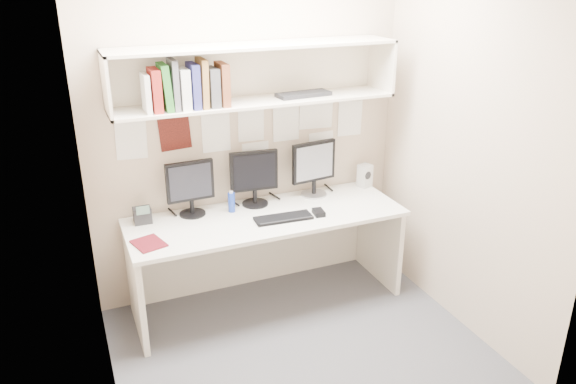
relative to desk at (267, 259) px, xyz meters
name	(u,v)px	position (x,y,z in m)	size (l,w,h in m)	color
floor	(302,350)	(0.00, -0.65, -0.37)	(2.40, 2.00, 0.01)	#47474C
wall_back	(248,127)	(0.00, 0.35, 0.93)	(2.40, 0.02, 2.60)	#BBA68F
wall_front	(397,239)	(0.00, -1.65, 0.93)	(2.40, 0.02, 2.60)	#BBA68F
wall_left	(90,199)	(-1.20, -0.65, 0.93)	(0.02, 2.00, 2.60)	#BBA68F
wall_right	(468,145)	(1.20, -0.65, 0.93)	(0.02, 2.00, 2.60)	#BBA68F
desk	(267,259)	(0.00, 0.00, 0.00)	(2.00, 0.70, 0.73)	silver
overhead_hutch	(253,73)	(0.00, 0.21, 1.35)	(2.00, 0.38, 0.40)	silver
pinned_papers	(249,133)	(0.00, 0.34, 0.88)	(1.92, 0.01, 0.48)	white
monitor_left	(190,185)	(-0.49, 0.22, 0.59)	(0.35, 0.19, 0.40)	black
monitor_center	(254,175)	(-0.01, 0.22, 0.60)	(0.36, 0.20, 0.42)	black
monitor_right	(314,166)	(0.48, 0.22, 0.60)	(0.37, 0.20, 0.43)	#A5A5AA
keyboard	(283,218)	(0.09, -0.12, 0.37)	(0.41, 0.15, 0.02)	black
mouse	(319,212)	(0.35, -0.15, 0.38)	(0.07, 0.12, 0.04)	black
speaker	(365,176)	(0.94, 0.22, 0.46)	(0.12, 0.12, 0.19)	beige
blue_bottle	(232,202)	(-0.21, 0.15, 0.44)	(0.05, 0.05, 0.16)	#163099
maroon_notebook	(149,243)	(-0.87, -0.14, 0.37)	(0.18, 0.22, 0.01)	#540E16
desk_phone	(142,215)	(-0.85, 0.21, 0.42)	(0.12, 0.11, 0.15)	black
book_stack	(186,87)	(-0.50, 0.10, 1.31)	(0.55, 0.20, 0.32)	silver
hutch_tray	(304,94)	(0.35, 0.14, 1.19)	(0.39, 0.15, 0.03)	black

